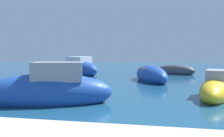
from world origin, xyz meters
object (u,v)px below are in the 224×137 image
moored_boat_4 (70,79)px  moored_boat_6 (175,71)px  moored_boat_5 (49,90)px  moored_boat_8 (76,68)px  moored_boat_0 (151,75)px  moored_boat_1 (215,89)px

moored_boat_4 → moored_boat_6: size_ratio=0.88×
moored_boat_5 → moored_boat_8: 12.39m
moored_boat_4 → moored_boat_0: bearing=72.3°
moored_boat_4 → moored_boat_8: bearing=157.3°
moored_boat_6 → moored_boat_1: bearing=-65.2°
moored_boat_8 → moored_boat_4: bearing=140.1°
moored_boat_0 → moored_boat_4: (-5.36, -2.01, -0.13)m
moored_boat_0 → moored_boat_6: size_ratio=1.33×
moored_boat_1 → moored_boat_5: (-6.86, -2.59, 0.15)m
moored_boat_0 → moored_boat_6: (2.13, 5.73, -0.08)m
moored_boat_5 → moored_boat_6: moored_boat_5 is taller
moored_boat_1 → moored_boat_6: 11.50m
moored_boat_6 → moored_boat_8: 9.30m
moored_boat_1 → moored_boat_4: (-8.38, 3.72, -0.10)m
moored_boat_0 → moored_boat_5: size_ratio=0.92×
moored_boat_1 → moored_boat_5: bearing=-52.8°
moored_boat_1 → moored_boat_8: moored_boat_8 is taller
moored_boat_0 → moored_boat_6: bearing=138.8°
moored_boat_0 → moored_boat_1: moored_boat_1 is taller
moored_boat_0 → moored_boat_1: (3.02, -5.73, -0.03)m
moored_boat_6 → moored_boat_8: size_ratio=0.66×
moored_boat_0 → moored_boat_4: 5.72m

